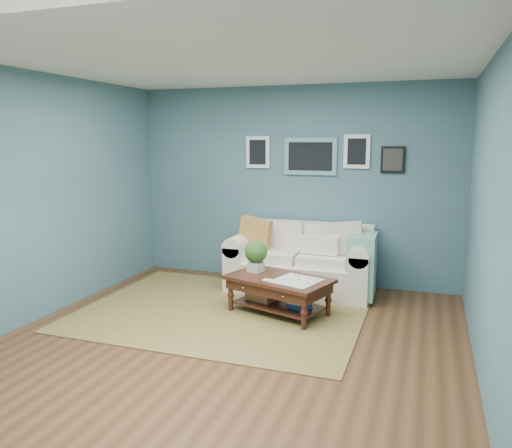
% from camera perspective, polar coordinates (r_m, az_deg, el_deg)
% --- Properties ---
extents(room_shell, '(5.00, 5.02, 2.70)m').
position_cam_1_polar(room_shell, '(4.63, -3.45, 1.98)').
color(room_shell, brown).
rests_on(room_shell, ground).
extents(area_rug, '(3.19, 2.55, 0.01)m').
position_cam_1_polar(area_rug, '(5.92, -3.73, -9.82)').
color(area_rug, brown).
rests_on(area_rug, ground).
extents(loveseat, '(1.90, 0.86, 0.98)m').
position_cam_1_polar(loveseat, '(6.56, 5.84, -4.31)').
color(loveseat, white).
rests_on(loveseat, ground).
extents(coffee_table, '(1.30, 0.99, 0.81)m').
position_cam_1_polar(coffee_table, '(5.75, 2.16, -6.71)').
color(coffee_table, black).
rests_on(coffee_table, ground).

